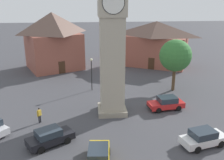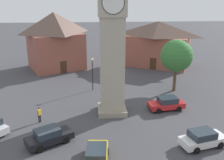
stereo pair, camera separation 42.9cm
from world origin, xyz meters
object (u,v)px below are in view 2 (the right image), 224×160
at_px(clock_tower, 112,11).
at_px(car_blue_kerb, 203,139).
at_px(car_red_corner, 166,103).
at_px(car_white_side, 49,136).
at_px(pedestrian, 39,113).
at_px(tree, 177,56).
at_px(building_terrace_right, 158,44).
at_px(car_silver_kerb, 97,156).
at_px(lamp_post, 92,69).
at_px(building_shop_left, 55,40).

height_order(clock_tower, car_blue_kerb, clock_tower).
xyz_separation_m(car_red_corner, car_white_side, (-12.45, -6.33, 0.00)).
bearing_deg(clock_tower, pedestrian, -166.75).
relative_size(car_white_side, tree, 0.62).
relative_size(clock_tower, building_terrace_right, 1.48).
height_order(car_red_corner, tree, tree).
xyz_separation_m(car_red_corner, tree, (2.81, 6.07, 4.17)).
xyz_separation_m(clock_tower, building_terrace_right, (9.90, 19.42, -6.98)).
distance_m(clock_tower, building_terrace_right, 22.89).
bearing_deg(car_blue_kerb, car_silver_kerb, -168.92).
height_order(car_silver_kerb, building_terrace_right, building_terrace_right).
distance_m(car_silver_kerb, car_red_corner, 12.67).
height_order(car_white_side, lamp_post, lamp_post).
bearing_deg(tree, car_blue_kerb, -97.28).
distance_m(car_silver_kerb, pedestrian, 9.51).
height_order(tree, lamp_post, tree).
distance_m(tree, building_shop_left, 22.07).
relative_size(tree, lamp_post, 1.57).
relative_size(clock_tower, pedestrian, 11.32).
bearing_deg(car_red_corner, lamp_post, 139.65).
xyz_separation_m(car_white_side, building_shop_left, (-2.45, 25.58, 4.29)).
relative_size(car_silver_kerb, building_terrace_right, 0.33).
bearing_deg(lamp_post, building_terrace_right, 44.99).
relative_size(building_shop_left, lamp_post, 2.55).
xyz_separation_m(building_terrace_right, lamp_post, (-12.02, -12.01, -1.10)).
height_order(clock_tower, tree, clock_tower).
xyz_separation_m(car_blue_kerb, car_silver_kerb, (-9.34, -1.83, 0.00)).
distance_m(tree, lamp_post, 11.48).
distance_m(clock_tower, car_silver_kerb, 14.13).
bearing_deg(car_blue_kerb, pedestrian, 159.30).
relative_size(car_white_side, lamp_post, 0.97).
bearing_deg(car_silver_kerb, pedestrian, 127.49).
distance_m(car_red_corner, building_shop_left, 24.72).
distance_m(car_white_side, lamp_post, 14.28).
relative_size(car_blue_kerb, car_white_side, 1.00).
height_order(clock_tower, car_red_corner, clock_tower).
bearing_deg(clock_tower, car_white_side, -134.98).
distance_m(car_white_side, building_shop_left, 26.05).
bearing_deg(tree, car_silver_kerb, -125.34).
bearing_deg(building_terrace_right, car_silver_kerb, -112.37).
bearing_deg(car_silver_kerb, lamp_post, 90.58).
bearing_deg(pedestrian, clock_tower, 13.25).
bearing_deg(car_white_side, pedestrian, 110.84).
xyz_separation_m(clock_tower, pedestrian, (-7.74, -1.82, -10.15)).
bearing_deg(building_terrace_right, car_red_corner, -100.49).
xyz_separation_m(car_white_side, tree, (15.26, 12.40, 4.17)).
bearing_deg(tree, lamp_post, 174.35).
bearing_deg(building_shop_left, tree, -36.65).
distance_m(car_red_corner, lamp_post, 11.34).
xyz_separation_m(car_red_corner, pedestrian, (-14.08, -2.04, 0.25)).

